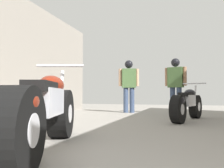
% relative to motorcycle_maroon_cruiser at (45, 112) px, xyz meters
% --- Properties ---
extents(ground_plane, '(18.87, 18.87, 0.00)m').
position_rel_motorcycle_maroon_cruiser_xyz_m(ground_plane, '(0.47, 2.10, -0.39)').
color(ground_plane, gray).
extents(motorcycle_maroon_cruiser, '(0.92, 2.01, 0.95)m').
position_rel_motorcycle_maroon_cruiser_xyz_m(motorcycle_maroon_cruiser, '(0.00, 0.00, 0.00)').
color(motorcycle_maroon_cruiser, black).
rests_on(motorcycle_maroon_cruiser, ground_plane).
extents(motorcycle_black_naked, '(0.79, 1.80, 0.85)m').
position_rel_motorcycle_maroon_cruiser_xyz_m(motorcycle_black_naked, '(1.38, 3.26, -0.03)').
color(motorcycle_black_naked, black).
rests_on(motorcycle_black_naked, ground_plane).
extents(mechanic_in_blue, '(0.66, 0.34, 1.67)m').
position_rel_motorcycle_maroon_cruiser_xyz_m(mechanic_in_blue, '(1.10, 5.09, 0.61)').
color(mechanic_in_blue, '#384766').
rests_on(mechanic_in_blue, ground_plane).
extents(mechanic_with_helmet, '(0.66, 0.36, 1.68)m').
position_rel_motorcycle_maroon_cruiser_xyz_m(mechanic_with_helmet, '(-0.35, 5.14, 0.62)').
color(mechanic_with_helmet, '#384766').
rests_on(mechanic_with_helmet, ground_plane).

